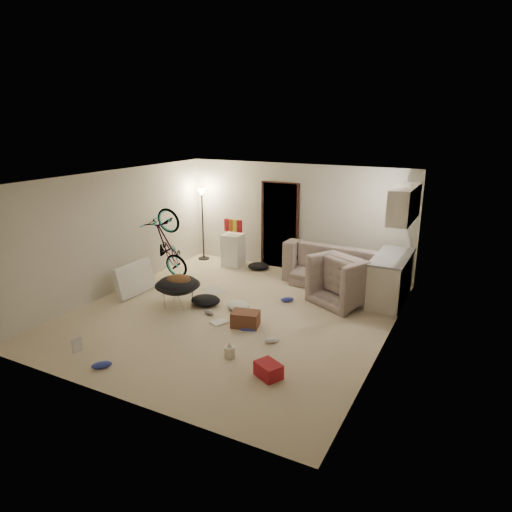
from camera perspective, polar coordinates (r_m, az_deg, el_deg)
The scene contains 38 objects.
floor at distance 8.54m, azimuth -2.90°, elevation -7.26°, with size 5.50×6.00×0.02m, color beige.
ceiling at distance 7.86m, azimuth -3.17°, elevation 9.77°, with size 5.50×6.00×0.02m, color white.
wall_back at distance 10.74m, azimuth 5.10°, elevation 4.80°, with size 5.50×0.02×2.50m, color beige.
wall_front at distance 5.86m, azimuth -18.09°, elevation -6.31°, with size 5.50×0.02×2.50m, color beige.
wall_left at distance 9.76m, azimuth -17.20°, elevation 2.89°, with size 0.02×6.00×2.50m, color beige.
wall_right at distance 7.18m, azimuth 16.39°, elevation -1.89°, with size 0.02×6.00×2.50m, color beige.
doorway at distance 10.90m, azimuth 3.04°, elevation 3.79°, with size 0.85×0.10×2.04m, color black.
door_trim at distance 10.88m, azimuth 2.98°, elevation 3.75°, with size 0.97×0.04×2.10m, color #351A12.
floor_lamp at distance 11.53m, azimuth -6.74°, elevation 5.86°, with size 0.28×0.28×1.81m.
kitchen_counter at distance 9.36m, azimuth 16.46°, elevation -2.80°, with size 0.60×1.50×0.88m, color beige.
counter_top at distance 9.22m, azimuth 16.69°, elevation -0.11°, with size 0.64×1.54×0.04m, color gray.
kitchen_uppers at distance 8.96m, azimuth 18.07°, elevation 6.22°, with size 0.38×1.40×0.65m, color beige.
sofa at distance 10.07m, azimuth 10.29°, elevation -1.63°, with size 2.29×0.89×0.67m, color #3C443B.
armchair at distance 9.16m, azimuth 11.63°, elevation -3.47°, with size 1.08×0.95×0.70m, color #3C443B.
bicycle at distance 10.45m, azimuth -10.91°, elevation -0.39°, with size 0.58×1.66×0.87m, color black.
book_asset at distance 7.70m, azimuth -21.96°, elevation -11.20°, with size 0.17×0.23×0.02m, color maroon.
mini_fridge at distance 11.17m, azimuth -2.87°, elevation 0.78°, with size 0.46×0.46×0.78m, color white.
snack_box_0 at distance 11.10m, azimuth -3.68°, elevation 3.90°, with size 0.10×0.07×0.30m, color maroon.
snack_box_1 at distance 11.04m, azimuth -3.15°, elevation 3.84°, with size 0.10×0.07×0.30m, color #BA4617.
snack_box_2 at distance 10.99m, azimuth -2.60°, elevation 3.78°, with size 0.10×0.07×0.30m, color gold.
snack_box_3 at distance 10.93m, azimuth -2.06°, elevation 3.72°, with size 0.10×0.07×0.30m, color maroon.
saucer_chair at distance 8.82m, azimuth -9.74°, elevation -4.07°, with size 0.86×0.86×0.61m.
hoodie at distance 8.71m, azimuth -9.65°, elevation -3.01°, with size 0.48×0.40×0.22m, color #55361D.
sofa_drape at distance 10.30m, azimuth 5.31°, elevation 0.20°, with size 0.56×0.46×0.28m, color black.
tv_box at distance 9.67m, azimuth -14.94°, elevation -2.74°, with size 0.12×0.99×0.66m, color silver.
drink_case_a at distance 7.99m, azimuth -1.33°, elevation -7.89°, with size 0.47×0.33×0.27m, color brown.
drink_case_b at distance 6.55m, azimuth 1.57°, elevation -14.05°, with size 0.37×0.27×0.21m, color maroon.
juicer at distance 7.04m, azimuth -3.31°, elevation -11.79°, with size 0.17×0.17×0.25m.
newspaper at distance 9.66m, azimuth -5.22°, elevation -4.30°, with size 0.37×0.48×0.01m, color #AFADA2.
book_blue at distance 8.00m, azimuth -0.83°, elevation -8.75°, with size 0.25×0.34×0.03m, color #303EAD.
book_white at distance 8.17m, azimuth -4.62°, elevation -8.27°, with size 0.22×0.28×0.03m, color silver.
shoe_0 at distance 9.04m, azimuth 3.91°, elevation -5.45°, with size 0.27×0.11×0.10m, color #303EAD.
shoe_2 at distance 7.13m, azimuth -18.74°, elevation -12.77°, with size 0.29×0.12×0.11m, color #303EAD.
shoe_3 at distance 8.51m, azimuth -5.90°, elevation -7.01°, with size 0.24×0.10×0.09m, color slate.
shoe_4 at distance 7.47m, azimuth 1.99°, elevation -10.46°, with size 0.25×0.10×0.09m, color white.
clothes_lump_a at distance 8.93m, azimuth -6.32°, elevation -5.53°, with size 0.57×0.49×0.18m, color black.
clothes_lump_b at distance 10.94m, azimuth 0.32°, elevation -1.27°, with size 0.50×0.44×0.15m, color black.
clothes_lump_c at distance 8.69m, azimuth -2.26°, elevation -6.21°, with size 0.47×0.40×0.15m, color silver.
Camera 1 is at (3.95, -6.73, 3.46)m, focal length 32.00 mm.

